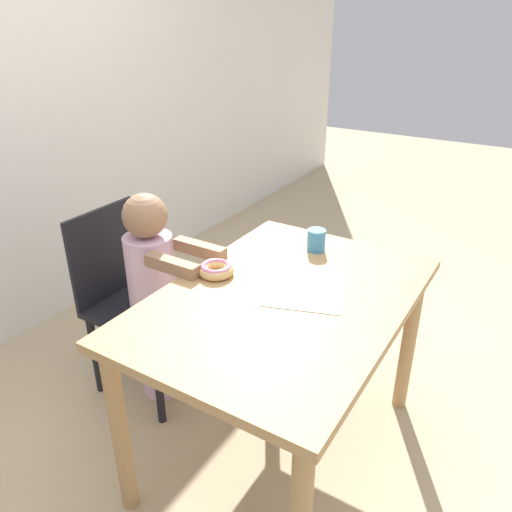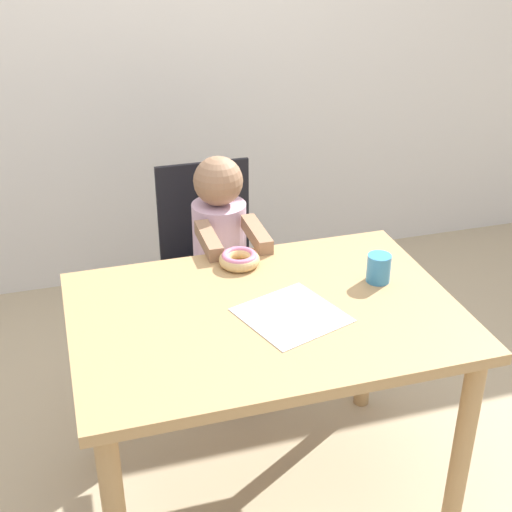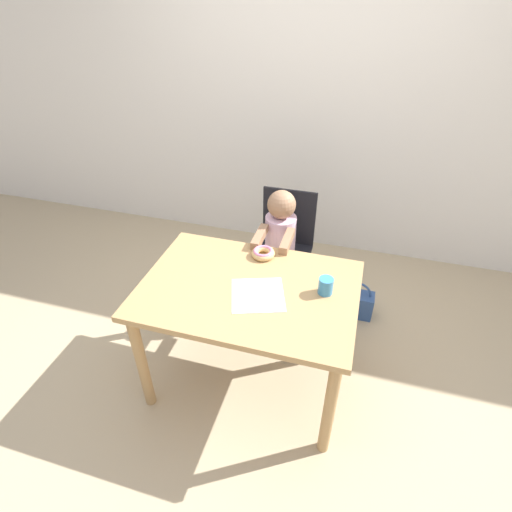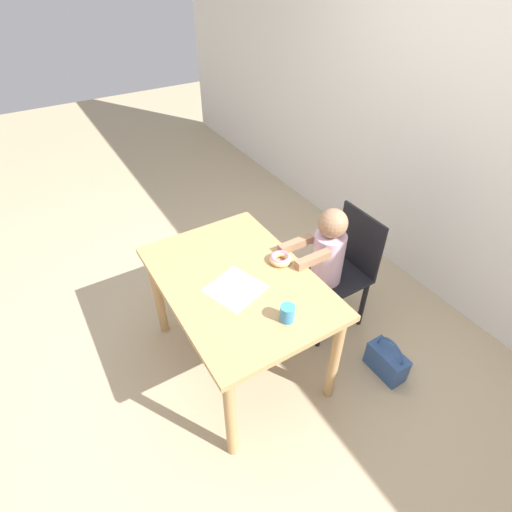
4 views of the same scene
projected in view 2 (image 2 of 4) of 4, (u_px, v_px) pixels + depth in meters
ground_plane at (264, 491)px, 2.44m from camera, size 12.00×12.00×0.00m
wall_back at (159, 29)px, 3.26m from camera, size 8.00×0.05×2.50m
dining_table at (265, 340)px, 2.15m from camera, size 1.14×0.80×0.73m
chair at (214, 272)px, 2.90m from camera, size 0.38×0.45×0.86m
child_figure at (221, 270)px, 2.75m from camera, size 0.22×0.42×0.98m
donut at (241, 259)px, 2.34m from camera, size 0.14×0.14×0.04m
napkin at (292, 315)px, 2.08m from camera, size 0.34×0.34×0.00m
handbag at (337, 323)px, 3.18m from camera, size 0.26×0.13×0.30m
cup at (379, 268)px, 2.24m from camera, size 0.08×0.08×0.09m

